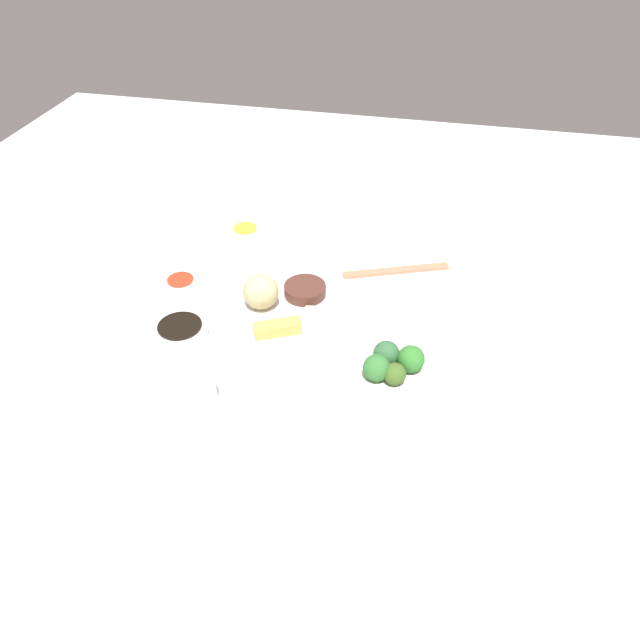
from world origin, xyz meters
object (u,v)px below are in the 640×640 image
sauce_ramekin_sweet_and_sour (181,285)px  chopsticks_pair (396,271)px  sauce_ramekin_hot_mustard (245,233)px  main_plate (292,316)px  teacup (197,391)px  broccoli_plate (393,379)px  soy_sauce_bowl (181,334)px

sauce_ramekin_sweet_and_sour → chopsticks_pair: 0.47m
sauce_ramekin_sweet_and_sour → sauce_ramekin_hot_mustard: (-0.23, 0.07, 0.00)m
main_plate → teacup: size_ratio=3.75×
main_plate → sauce_ramekin_sweet_and_sour: size_ratio=3.78×
main_plate → broccoli_plate: size_ratio=1.20×
sauce_ramekin_hot_mustard → main_plate: bearing=33.8°
main_plate → sauce_ramekin_hot_mustard: size_ratio=3.78×
broccoli_plate → soy_sauce_bowl: bearing=-93.4°
broccoli_plate → main_plate: bearing=-121.4°
broccoli_plate → chopsticks_pair: size_ratio=0.89×
main_plate → soy_sauce_bowl: 0.22m
broccoli_plate → soy_sauce_bowl: soy_sauce_bowl is taller
sauce_ramekin_sweet_and_sour → chopsticks_pair: bearing=110.4°
broccoli_plate → sauce_ramekin_sweet_and_sour: 0.51m
soy_sauce_bowl → teacup: bearing=31.5°
main_plate → broccoli_plate: main_plate is taller
sauce_ramekin_sweet_and_sour → sauce_ramekin_hot_mustard: same height
sauce_ramekin_sweet_and_sour → sauce_ramekin_hot_mustard: size_ratio=1.00×
broccoli_plate → sauce_ramekin_hot_mustard: 0.58m
main_plate → broccoli_plate: 0.26m
main_plate → chopsticks_pair: (-0.21, 0.18, -0.00)m
soy_sauce_bowl → teacup: teacup is taller
broccoli_plate → chopsticks_pair: bearing=-174.0°
broccoli_plate → sauce_ramekin_sweet_and_sour: bearing=-110.9°
sauce_ramekin_sweet_and_sour → chopsticks_pair: size_ratio=0.28×
sauce_ramekin_sweet_and_sour → chopsticks_pair: (-0.16, 0.44, -0.01)m
soy_sauce_bowl → sauce_ramekin_sweet_and_sour: 0.17m
main_plate → sauce_ramekin_hot_mustard: 0.33m
sauce_ramekin_sweet_and_sour → soy_sauce_bowl: bearing=22.6°
sauce_ramekin_sweet_and_sour → teacup: bearing=27.0°
main_plate → chopsticks_pair: 0.28m
sauce_ramekin_hot_mustard → chopsticks_pair: (0.07, 0.37, -0.01)m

